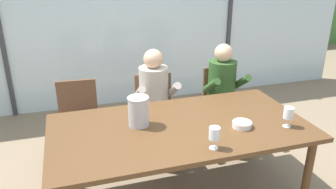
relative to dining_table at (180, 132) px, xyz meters
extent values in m
plane|color=#847056|center=(0.00, 1.00, -0.69)|extent=(14.00, 14.00, 0.00)
cube|color=silver|center=(0.00, 2.45, 0.61)|extent=(7.39, 0.03, 2.60)
cube|color=#38383D|center=(1.66, 2.43, 0.61)|extent=(0.06, 0.06, 2.60)
cube|color=#477A38|center=(0.00, 5.89, 0.16)|extent=(13.39, 2.40, 1.72)
cube|color=brown|center=(0.00, 0.00, 0.05)|extent=(2.19, 1.14, 0.04)
cylinder|color=brown|center=(1.00, -0.47, -0.33)|extent=(0.07, 0.07, 0.72)
cylinder|color=brown|center=(-1.00, 0.47, -0.33)|extent=(0.07, 0.07, 0.72)
cylinder|color=brown|center=(1.00, 0.47, -0.33)|extent=(0.07, 0.07, 0.72)
cube|color=brown|center=(-0.82, 0.89, -0.24)|extent=(0.47, 0.47, 0.03)
cube|color=brown|center=(-0.80, 1.09, -0.02)|extent=(0.42, 0.06, 0.42)
cylinder|color=brown|center=(-1.02, 0.72, -0.47)|extent=(0.04, 0.04, 0.44)
cylinder|color=brown|center=(-0.64, 0.69, -0.47)|extent=(0.04, 0.04, 0.44)
cylinder|color=brown|center=(-0.99, 1.10, -0.47)|extent=(0.04, 0.04, 0.44)
cylinder|color=brown|center=(-0.62, 1.07, -0.47)|extent=(0.04, 0.04, 0.44)
cube|color=brown|center=(0.03, 0.86, -0.24)|extent=(0.45, 0.45, 0.03)
cube|color=brown|center=(0.04, 1.06, -0.02)|extent=(0.42, 0.05, 0.42)
cylinder|color=brown|center=(-0.16, 0.68, -0.47)|extent=(0.04, 0.04, 0.44)
cylinder|color=brown|center=(0.22, 0.67, -0.47)|extent=(0.04, 0.04, 0.44)
cylinder|color=brown|center=(-0.15, 1.06, -0.47)|extent=(0.04, 0.04, 0.44)
cylinder|color=brown|center=(0.23, 1.05, -0.47)|extent=(0.04, 0.04, 0.44)
cube|color=brown|center=(0.88, 0.88, -0.24)|extent=(0.46, 0.46, 0.03)
cube|color=brown|center=(0.88, 1.08, -0.02)|extent=(0.42, 0.06, 0.42)
cylinder|color=brown|center=(0.68, 0.70, -0.47)|extent=(0.04, 0.04, 0.44)
cylinder|color=brown|center=(1.06, 0.68, -0.47)|extent=(0.04, 0.04, 0.44)
cylinder|color=brown|center=(0.69, 1.08, -0.47)|extent=(0.04, 0.04, 0.44)
cylinder|color=brown|center=(1.07, 1.06, -0.47)|extent=(0.04, 0.04, 0.44)
cylinder|color=#B7AD9E|center=(0.01, 0.92, 0.05)|extent=(0.32, 0.32, 0.52)
sphere|color=#DBAD89|center=(0.01, 0.92, 0.41)|extent=(0.21, 0.21, 0.21)
cube|color=#47423D|center=(-0.08, 0.72, -0.21)|extent=(0.13, 0.40, 0.13)
cube|color=#47423D|center=(0.10, 0.72, -0.21)|extent=(0.13, 0.40, 0.13)
cylinder|color=#47423D|center=(-0.08, 0.52, -0.46)|extent=(0.10, 0.10, 0.47)
cylinder|color=#47423D|center=(0.10, 0.52, -0.46)|extent=(0.10, 0.10, 0.47)
cylinder|color=#B7AD9E|center=(-0.18, 0.80, 0.08)|extent=(0.08, 0.32, 0.26)
cylinder|color=#B7AD9E|center=(0.20, 0.80, 0.08)|extent=(0.08, 0.32, 0.26)
cylinder|color=#2D5123|center=(0.84, 0.92, 0.05)|extent=(0.33, 0.33, 0.52)
sphere|color=#DBAD89|center=(0.84, 0.92, 0.41)|extent=(0.21, 0.21, 0.21)
cube|color=#47423D|center=(0.75, 0.72, -0.21)|extent=(0.14, 0.40, 0.13)
cube|color=#47423D|center=(0.93, 0.72, -0.21)|extent=(0.14, 0.40, 0.13)
cylinder|color=#47423D|center=(0.75, 0.52, -0.46)|extent=(0.10, 0.10, 0.47)
cylinder|color=#47423D|center=(0.93, 0.52, -0.46)|extent=(0.10, 0.10, 0.47)
cylinder|color=#2D5123|center=(0.65, 0.79, 0.08)|extent=(0.09, 0.33, 0.26)
cylinder|color=#2D5123|center=(1.03, 0.80, 0.08)|extent=(0.09, 0.33, 0.26)
cylinder|color=#B7B7BC|center=(-0.33, 0.11, 0.19)|extent=(0.18, 0.18, 0.25)
torus|color=silver|center=(-0.33, 0.11, 0.32)|extent=(0.18, 0.18, 0.01)
cylinder|color=silver|center=(0.49, -0.18, 0.09)|extent=(0.16, 0.16, 0.05)
cylinder|color=silver|center=(0.86, -0.29, 0.07)|extent=(0.07, 0.07, 0.00)
cylinder|color=silver|center=(0.86, -0.29, 0.11)|extent=(0.01, 0.01, 0.07)
cylinder|color=silver|center=(0.86, -0.29, 0.19)|extent=(0.08, 0.08, 0.09)
cylinder|color=#560C1E|center=(0.86, -0.29, 0.17)|extent=(0.07, 0.07, 0.04)
cylinder|color=silver|center=(0.12, -0.43, 0.07)|extent=(0.07, 0.07, 0.00)
cylinder|color=silver|center=(0.12, -0.43, 0.11)|extent=(0.01, 0.01, 0.07)
cylinder|color=silver|center=(0.12, -0.43, 0.19)|extent=(0.08, 0.08, 0.09)
cylinder|color=#E0D184|center=(0.12, -0.43, 0.17)|extent=(0.07, 0.07, 0.04)
camera|label=1|loc=(-0.85, -2.39, 1.37)|focal=35.60mm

